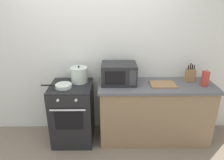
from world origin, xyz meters
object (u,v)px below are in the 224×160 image
object	(u,v)px
frying_pan	(63,86)
stove	(73,113)
microwave	(119,74)
cutting_board	(163,84)
knife_block	(190,75)
stock_pot	(79,75)
pasta_box	(205,79)

from	to	relation	value
frying_pan	stove	bearing A→B (deg)	40.21
microwave	cutting_board	size ratio (longest dim) A/B	1.39
stove	knife_block	size ratio (longest dim) A/B	3.23
stove	cutting_board	world-z (taller)	cutting_board
stove	frying_pan	size ratio (longest dim) A/B	2.13
frying_pan	cutting_board	size ratio (longest dim) A/B	1.20
stove	cutting_board	bearing A→B (deg)	0.05
stock_pot	pasta_box	distance (m)	1.81
cutting_board	microwave	bearing A→B (deg)	172.98
stock_pot	knife_block	bearing A→B (deg)	0.45
microwave	knife_block	xyz separation A→B (m)	(1.07, 0.06, -0.05)
cutting_board	pasta_box	xyz separation A→B (m)	(0.59, -0.03, 0.10)
frying_pan	cutting_board	distance (m)	1.42
stove	cutting_board	size ratio (longest dim) A/B	2.56
stove	pasta_box	size ratio (longest dim) A/B	4.18
cutting_board	frying_pan	bearing A→B (deg)	-176.87
stock_pot	cutting_board	size ratio (longest dim) A/B	0.92
stock_pot	knife_block	size ratio (longest dim) A/B	1.17
stove	microwave	bearing A→B (deg)	6.47
knife_block	pasta_box	bearing A→B (deg)	-48.80
stove	pasta_box	xyz separation A→B (m)	(1.92, -0.03, 0.57)
stock_pot	frying_pan	distance (m)	0.30
frying_pan	cutting_board	xyz separation A→B (m)	(1.42, 0.08, -0.02)
frying_pan	microwave	distance (m)	0.81
microwave	knife_block	size ratio (longest dim) A/B	1.76
knife_block	frying_pan	bearing A→B (deg)	-173.32
microwave	pasta_box	xyz separation A→B (m)	(1.22, -0.11, -0.04)
stove	microwave	xyz separation A→B (m)	(0.70, 0.08, 0.61)
stove	knife_block	world-z (taller)	knife_block
microwave	knife_block	world-z (taller)	microwave
stock_pot	pasta_box	xyz separation A→B (m)	(1.81, -0.16, -0.00)
stove	frying_pan	xyz separation A→B (m)	(-0.09, -0.08, 0.48)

